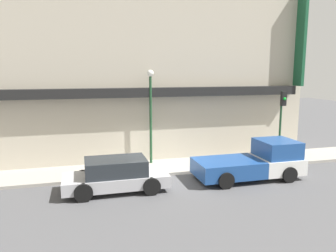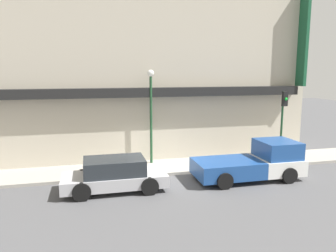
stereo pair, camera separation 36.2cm
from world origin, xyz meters
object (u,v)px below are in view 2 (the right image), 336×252
fire_hydrant (96,168)px  street_lamp (151,105)px  traffic_light (283,114)px  parked_car (114,175)px  pickup_truck (255,162)px

fire_hydrant → street_lamp: bearing=25.4°
street_lamp → traffic_light: (7.20, -1.35, -0.53)m
fire_hydrant → traffic_light: (10.25, 0.10, 2.36)m
parked_car → fire_hydrant: bearing=111.5°
parked_car → street_lamp: size_ratio=0.88×
street_lamp → pickup_truck: bearing=-37.3°
parked_car → street_lamp: (2.30, 3.39, 2.66)m
pickup_truck → fire_hydrant: pickup_truck is taller
pickup_truck → traffic_light: 3.99m
street_lamp → traffic_light: 7.34m
fire_hydrant → traffic_light: traffic_light is taller
fire_hydrant → street_lamp: size_ratio=0.13×
pickup_truck → parked_car: (-6.74, 0.00, -0.09)m
pickup_truck → traffic_light: size_ratio=1.33×
pickup_truck → street_lamp: bearing=141.9°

